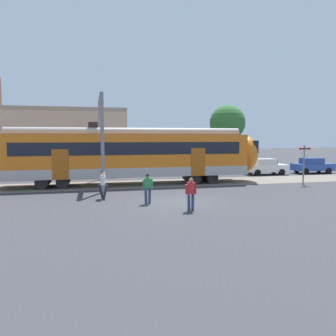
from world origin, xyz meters
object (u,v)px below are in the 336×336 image
(pedestrian_white, at_px, (103,183))
(crossing_signal, at_px, (304,158))
(parked_car_white, at_px, (266,167))
(pedestrian_red, at_px, (191,191))
(parked_car_blue, at_px, (312,165))
(pedestrian_green, at_px, (148,186))

(pedestrian_white, distance_m, crossing_signal, 15.37)
(crossing_signal, bearing_deg, parked_car_white, 84.48)
(pedestrian_red, relative_size, parked_car_blue, 0.41)
(parked_car_white, xyz_separation_m, parked_car_blue, (5.18, 0.01, 0.00))
(pedestrian_red, bearing_deg, crossing_signal, 31.05)
(pedestrian_white, height_order, crossing_signal, crossing_signal)
(pedestrian_white, bearing_deg, parked_car_white, 30.39)
(pedestrian_green, bearing_deg, pedestrian_white, 140.22)
(pedestrian_red, height_order, parked_car_blue, pedestrian_red)
(crossing_signal, bearing_deg, parked_car_blue, 49.12)
(pedestrian_white, xyz_separation_m, pedestrian_green, (2.32, -1.93, 0.00))
(parked_car_white, distance_m, parked_car_blue, 5.18)
(pedestrian_green, bearing_deg, pedestrian_red, -50.76)
(pedestrian_green, bearing_deg, parked_car_blue, 31.00)
(parked_car_blue, bearing_deg, parked_car_white, -179.92)
(pedestrian_green, distance_m, crossing_signal, 13.60)
(parked_car_white, bearing_deg, crossing_signal, -95.52)
(pedestrian_green, xyz_separation_m, crossing_signal, (12.80, 4.46, 1.05))
(pedestrian_red, relative_size, parked_car_white, 0.41)
(pedestrian_green, xyz_separation_m, parked_car_blue, (18.63, 11.19, -0.18))
(pedestrian_green, xyz_separation_m, parked_car_white, (13.45, 11.18, -0.18))
(pedestrian_white, bearing_deg, pedestrian_green, -39.78)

